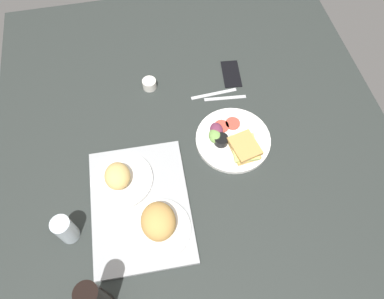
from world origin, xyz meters
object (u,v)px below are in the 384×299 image
(serving_tray, at_px, (140,205))
(bread_plate_near, at_px, (159,224))
(knife, at_px, (214,94))
(drinking_glass, at_px, (65,230))
(fork, at_px, (225,98))
(espresso_cup, at_px, (149,84))
(cell_phone, at_px, (231,74))
(soda_bottle, at_px, (96,299))
(bread_plate_far, at_px, (120,178))
(plate_with_salad, at_px, (233,140))

(serving_tray, relative_size, bread_plate_near, 2.18)
(serving_tray, distance_m, knife, 0.55)
(serving_tray, height_order, bread_plate_near, bread_plate_near)
(drinking_glass, height_order, fork, drinking_glass)
(espresso_cup, height_order, cell_phone, espresso_cup)
(serving_tray, relative_size, knife, 2.37)
(bread_plate_near, relative_size, cell_phone, 1.43)
(drinking_glass, height_order, espresso_cup, drinking_glass)
(bread_plate_near, xyz_separation_m, espresso_cup, (0.60, -0.05, -0.04))
(soda_bottle, bearing_deg, espresso_cup, -17.48)
(soda_bottle, bearing_deg, drinking_glass, 21.64)
(bread_plate_far, relative_size, knife, 1.14)
(soda_bottle, bearing_deg, bread_plate_near, -45.63)
(bread_plate_near, xyz_separation_m, knife, (0.51, -0.30, -0.05))
(soda_bottle, bearing_deg, cell_phone, -36.91)
(espresso_cup, distance_m, knife, 0.27)
(soda_bottle, xyz_separation_m, fork, (0.68, -0.54, -0.11))
(fork, bearing_deg, cell_phone, -109.74)
(plate_with_salad, xyz_separation_m, fork, (0.21, -0.02, -0.01))
(bread_plate_far, distance_m, knife, 0.52)
(soda_bottle, xyz_separation_m, espresso_cup, (0.79, -0.25, -0.09))
(serving_tray, xyz_separation_m, bread_plate_far, (0.10, 0.05, 0.03))
(knife, bearing_deg, drinking_glass, 35.63)
(espresso_cup, xyz_separation_m, knife, (-0.09, -0.25, -0.02))
(fork, bearing_deg, soda_bottle, 56.95)
(serving_tray, relative_size, cell_phone, 3.13)
(plate_with_salad, relative_size, drinking_glass, 2.36)
(bread_plate_far, xyz_separation_m, fork, (0.29, -0.45, -0.04))
(bread_plate_near, distance_m, espresso_cup, 0.60)
(bread_plate_near, bearing_deg, bread_plate_far, 28.97)
(serving_tray, distance_m, bread_plate_near, 0.12)
(bread_plate_far, height_order, plate_with_salad, bread_plate_far)
(soda_bottle, xyz_separation_m, knife, (0.71, -0.50, -0.11))
(knife, bearing_deg, cell_phone, -140.33)
(fork, distance_m, knife, 0.05)
(knife, bearing_deg, bread_plate_near, 56.46)
(drinking_glass, distance_m, soda_bottle, 0.26)
(fork, xyz_separation_m, knife, (0.03, 0.04, 0.00))
(bread_plate_near, distance_m, fork, 0.60)
(drinking_glass, bearing_deg, soda_bottle, -158.36)
(espresso_cup, bearing_deg, knife, -109.25)
(plate_with_salad, relative_size, cell_phone, 1.95)
(plate_with_salad, height_order, drinking_glass, drinking_glass)
(cell_phone, bearing_deg, drinking_glass, 135.30)
(drinking_glass, bearing_deg, fork, -55.00)
(fork, xyz_separation_m, cell_phone, (0.12, -0.06, 0.00))
(plate_with_salad, xyz_separation_m, knife, (0.24, 0.02, -0.01))
(bread_plate_near, height_order, knife, bread_plate_near)
(bread_plate_far, xyz_separation_m, soda_bottle, (-0.39, 0.09, 0.07))
(espresso_cup, bearing_deg, drinking_glass, 148.59)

